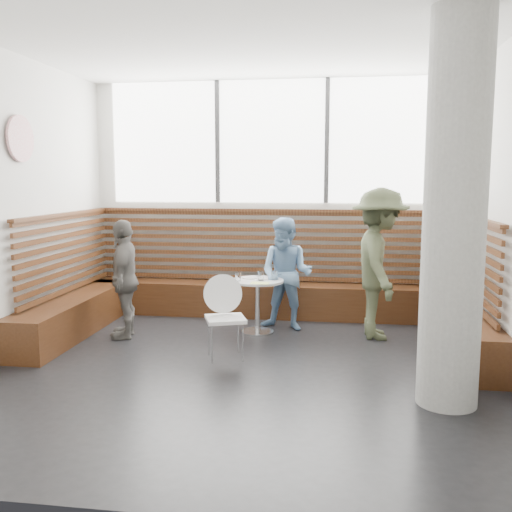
# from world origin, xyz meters

# --- Properties ---
(room) EXTENTS (5.00, 5.00, 3.20)m
(room) POSITION_xyz_m (0.00, 0.00, 1.60)
(room) COLOR silver
(room) RESTS_ON ground
(booth) EXTENTS (5.00, 2.50, 1.44)m
(booth) POSITION_xyz_m (0.00, 1.77, 0.41)
(booth) COLOR #381E0E
(booth) RESTS_ON ground
(concrete_column) EXTENTS (0.50, 0.50, 3.20)m
(concrete_column) POSITION_xyz_m (1.85, -0.60, 1.60)
(concrete_column) COLOR gray
(concrete_column) RESTS_ON ground
(wall_art) EXTENTS (0.03, 0.50, 0.50)m
(wall_art) POSITION_xyz_m (-2.46, 0.40, 2.30)
(wall_art) COLOR white
(wall_art) RESTS_ON room
(cafe_table) EXTENTS (0.64, 0.64, 0.66)m
(cafe_table) POSITION_xyz_m (-0.04, 1.37, 0.47)
(cafe_table) COLOR silver
(cafe_table) RESTS_ON ground
(cafe_chair) EXTENTS (0.41, 0.41, 0.87)m
(cafe_chair) POSITION_xyz_m (-0.22, 0.38, 0.51)
(cafe_chair) COLOR white
(cafe_chair) RESTS_ON ground
(adult_man) EXTENTS (0.73, 1.19, 1.77)m
(adult_man) POSITION_xyz_m (1.41, 1.37, 0.89)
(adult_man) COLOR #3F462E
(adult_man) RESTS_ON ground
(child_back) EXTENTS (0.79, 0.68, 1.40)m
(child_back) POSITION_xyz_m (0.30, 1.58, 0.70)
(child_back) COLOR #6A90B8
(child_back) RESTS_ON ground
(child_left) EXTENTS (0.51, 0.88, 1.40)m
(child_left) POSITION_xyz_m (-1.57, 0.97, 0.70)
(child_left) COLOR #605C57
(child_left) RESTS_ON ground
(plate_near) EXTENTS (0.18, 0.18, 0.01)m
(plate_near) POSITION_xyz_m (-0.15, 1.46, 0.66)
(plate_near) COLOR white
(plate_near) RESTS_ON cafe_table
(plate_far) EXTENTS (0.19, 0.19, 0.01)m
(plate_far) POSITION_xyz_m (0.05, 1.47, 0.66)
(plate_far) COLOR white
(plate_far) RESTS_ON cafe_table
(glass_left) EXTENTS (0.07, 0.07, 0.11)m
(glass_left) POSITION_xyz_m (-0.26, 1.26, 0.71)
(glass_left) COLOR white
(glass_left) RESTS_ON cafe_table
(glass_mid) EXTENTS (0.07, 0.07, 0.11)m
(glass_mid) POSITION_xyz_m (0.01, 1.33, 0.71)
(glass_mid) COLOR white
(glass_mid) RESTS_ON cafe_table
(glass_right) EXTENTS (0.07, 0.07, 0.11)m
(glass_right) POSITION_xyz_m (0.17, 1.39, 0.71)
(glass_right) COLOR white
(glass_right) RESTS_ON cafe_table
(menu_card) EXTENTS (0.22, 0.15, 0.00)m
(menu_card) POSITION_xyz_m (0.02, 1.15, 0.66)
(menu_card) COLOR #A5C64C
(menu_card) RESTS_ON cafe_table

